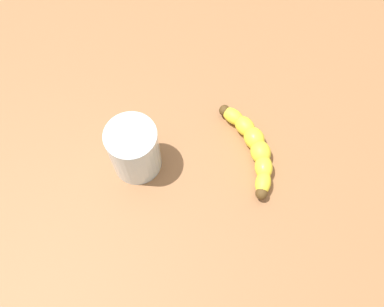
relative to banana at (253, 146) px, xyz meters
The scene contains 3 objects.
wooden_tabletop 21.56cm from the banana, 38.40° to the right, with size 120.00×120.00×3.00cm, color #97633D.
banana is the anchor object (origin of this frame).
smoothie_glass 20.88cm from the banana, ahead, with size 8.52×8.52×10.65cm.
Camera 1 is at (-5.70, 45.47, 70.17)cm, focal length 38.55 mm.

